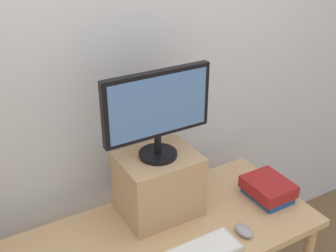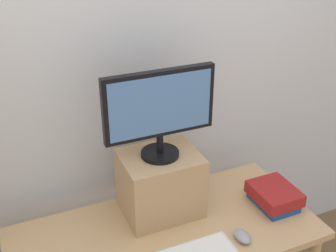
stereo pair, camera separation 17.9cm
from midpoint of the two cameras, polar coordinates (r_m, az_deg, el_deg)
back_wall at (r=2.11m, az=-3.16°, el=6.28°), size 7.00×0.08×2.60m
desk at (r=2.08m, az=2.32°, el=-15.67°), size 1.43×0.66×0.72m
riser_box at (r=2.05m, az=1.48°, el=-7.86°), size 0.37×0.30×0.32m
computer_monitor at (r=1.85m, az=1.64°, el=2.22°), size 0.52×0.18×0.42m
computer_mouse at (r=2.01m, az=12.63°, el=-14.46°), size 0.06×0.10×0.04m
book_stack at (r=2.24m, az=16.44°, el=-9.12°), size 0.20×0.24×0.10m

